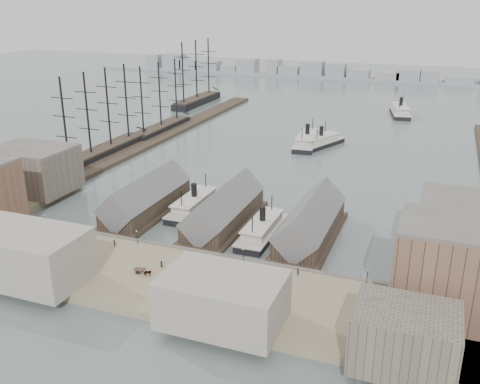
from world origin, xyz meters
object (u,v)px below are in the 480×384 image
at_px(tram, 391,299).
at_px(horse_cart_right, 229,287).
at_px(horse_cart_left, 27,235).
at_px(ferry_docked_west, 195,204).
at_px(horse_cart_center, 145,272).

relative_size(tram, horse_cart_right, 2.12).
bearing_deg(horse_cart_left, ferry_docked_west, -44.82).
distance_m(ferry_docked_west, horse_cart_right, 53.27).
distance_m(horse_cart_left, horse_cart_right, 61.89).
height_order(horse_cart_left, horse_cart_right, horse_cart_right).
distance_m(horse_cart_center, horse_cart_right, 20.89).
distance_m(ferry_docked_west, tram, 74.60).
height_order(ferry_docked_west, horse_cart_center, ferry_docked_west).
bearing_deg(horse_cart_right, ferry_docked_west, 34.65).
bearing_deg(horse_cart_right, horse_cart_left, 85.15).
relative_size(ferry_docked_west, horse_cart_center, 5.45).
bearing_deg(horse_cart_left, tram, -94.88).
distance_m(horse_cart_left, horse_cart_center, 41.27).
height_order(horse_cart_left, horse_cart_center, horse_cart_center).
relative_size(ferry_docked_west, horse_cart_left, 5.79).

